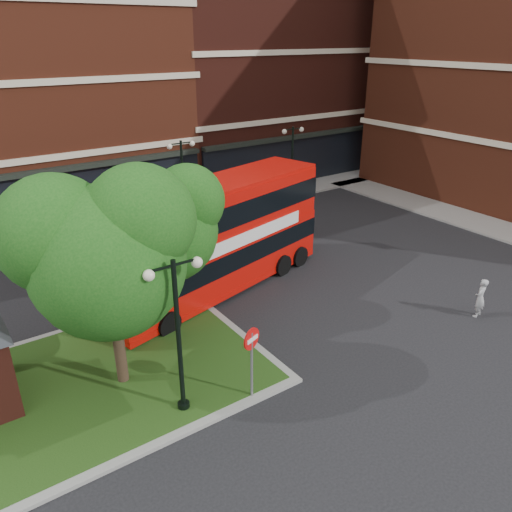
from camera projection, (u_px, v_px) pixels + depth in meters
ground at (325, 353)px, 17.77m from camera, size 120.00×120.00×0.00m
pavement_far at (141, 221)px, 30.12m from camera, size 44.00×3.00×0.12m
terrace_far_right at (259, 67)px, 39.81m from camera, size 18.00×12.00×16.00m
traffic_island at (73, 390)px, 15.82m from camera, size 12.60×7.60×0.15m
tree_island_west at (102, 247)px, 14.31m from camera, size 5.40×4.71×7.21m
tree_island_east at (163, 221)px, 17.97m from camera, size 4.46×3.90×6.29m
lamp_island at (178, 331)px, 13.90m from camera, size 1.72×0.36×5.00m
lamp_far_left at (183, 179)px, 28.54m from camera, size 1.72×0.36×5.00m
lamp_far_right at (292, 160)px, 32.71m from camera, size 1.72×0.36×5.00m
bus at (215, 231)px, 21.10m from camera, size 11.40×5.17×4.24m
woman at (480, 298)px, 19.79m from camera, size 0.67×0.52×1.64m
car_silver at (116, 219)px, 28.26m from camera, size 4.83×2.45×1.58m
car_white at (223, 204)px, 31.18m from camera, size 4.13×1.63×1.34m
no_entry_sign at (252, 350)px, 14.84m from camera, size 0.68×0.28×2.53m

